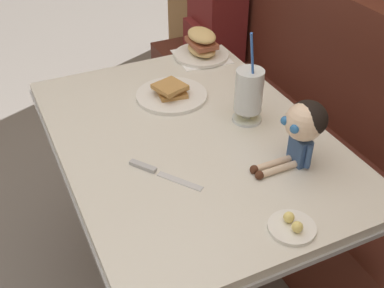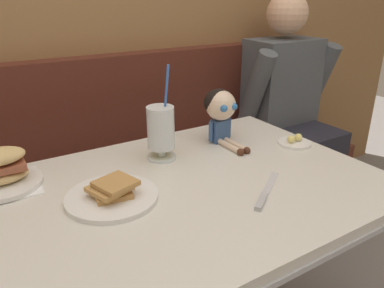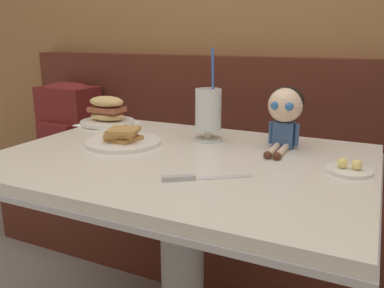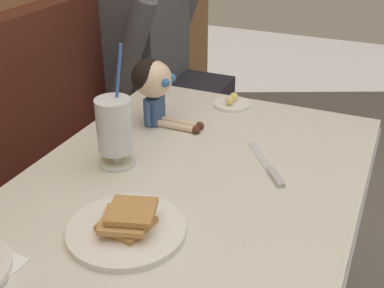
# 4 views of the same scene
# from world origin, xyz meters

# --- Properties ---
(booth_bench) EXTENTS (2.60, 0.48, 1.00)m
(booth_bench) POSITION_xyz_m (0.00, 0.81, 0.33)
(booth_bench) COLOR #512319
(booth_bench) RESTS_ON ground
(diner_table) EXTENTS (1.11, 0.81, 0.74)m
(diner_table) POSITION_xyz_m (0.00, 0.18, 0.54)
(diner_table) COLOR silver
(diner_table) RESTS_ON ground
(toast_plate) EXTENTS (0.25, 0.25, 0.06)m
(toast_plate) POSITION_xyz_m (-0.24, 0.22, 0.76)
(toast_plate) COLOR white
(toast_plate) RESTS_ON diner_table
(milkshake_glass) EXTENTS (0.10, 0.10, 0.32)m
(milkshake_glass) POSITION_xyz_m (0.00, 0.38, 0.84)
(milkshake_glass) COLOR silver
(milkshake_glass) RESTS_ON diner_table
(butter_saucer) EXTENTS (0.12, 0.12, 0.04)m
(butter_saucer) POSITION_xyz_m (0.47, 0.23, 0.75)
(butter_saucer) COLOR white
(butter_saucer) RESTS_ON diner_table
(butter_knife) EXTENTS (0.20, 0.15, 0.01)m
(butter_knife) POSITION_xyz_m (0.12, 0.01, 0.74)
(butter_knife) COLOR silver
(butter_knife) RESTS_ON diner_table
(seated_doll) EXTENTS (0.11, 0.22, 0.20)m
(seated_doll) POSITION_xyz_m (0.26, 0.40, 0.87)
(seated_doll) COLOR #385689
(seated_doll) RESTS_ON diner_table
(diner_patron) EXTENTS (0.55, 0.48, 0.81)m
(diner_patron) POSITION_xyz_m (0.95, 0.76, 0.74)
(diner_patron) COLOR #4C5156
(diner_patron) RESTS_ON booth_bench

